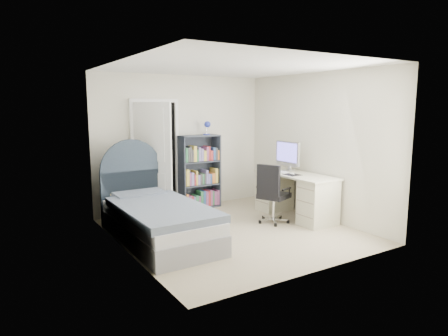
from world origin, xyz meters
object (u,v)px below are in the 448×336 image
bed (157,218)px  bookcase (200,175)px  office_chair (272,191)px  floor_lamp (138,185)px  desk (295,193)px  nightstand (115,204)px

bed → bookcase: bearing=42.4°
office_chair → bookcase: bearing=107.5°
bed → office_chair: (1.92, -0.27, 0.23)m
floor_lamp → office_chair: 2.36m
bed → desk: (2.51, -0.17, 0.11)m
bed → office_chair: bed is taller
bookcase → desk: size_ratio=1.04×
bookcase → office_chair: 1.65m
office_chair → bed: bearing=172.0°
nightstand → desk: bearing=-23.7°
floor_lamp → desk: floor_lamp is taller
floor_lamp → desk: bearing=-34.0°
bed → nightstand: bed is taller
nightstand → desk: 3.06m
floor_lamp → desk: size_ratio=0.84×
bookcase → bed: bearing=-137.6°
bed → floor_lamp: bed is taller
office_chair → nightstand: bearing=148.9°
bookcase → office_chair: bearing=-72.5°
nightstand → office_chair: office_chair is taller
bed → desk: bed is taller
floor_lamp → bookcase: 1.21m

